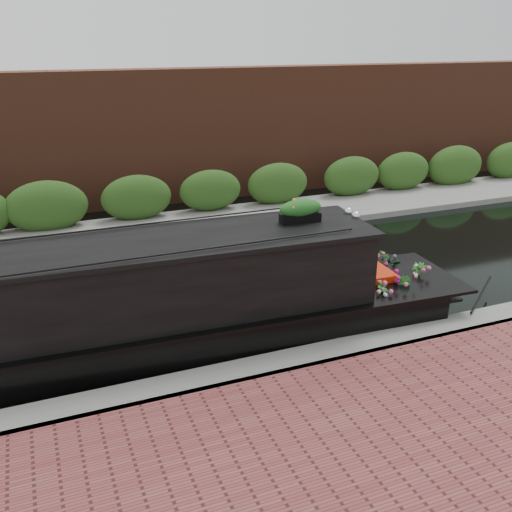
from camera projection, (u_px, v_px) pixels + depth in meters
name	position (u px, v px, depth m)	size (l,w,h in m)	color
ground	(189.00, 296.00, 11.51)	(80.00, 80.00, 0.00)	black
near_bank_coping	(247.00, 383.00, 8.66)	(40.00, 0.60, 0.50)	gray
far_bank_path	(146.00, 233.00, 15.14)	(40.00, 2.40, 0.34)	gray
far_hedge	(140.00, 224.00, 15.92)	(40.00, 1.10, 2.80)	#294C19
far_brick_wall	(126.00, 204.00, 17.74)	(40.00, 1.00, 8.00)	brown
narrowboat	(145.00, 313.00, 9.16)	(10.94, 2.44, 2.57)	black
rope_fender	(436.00, 292.00, 11.39)	(0.28, 0.28, 0.31)	#846045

